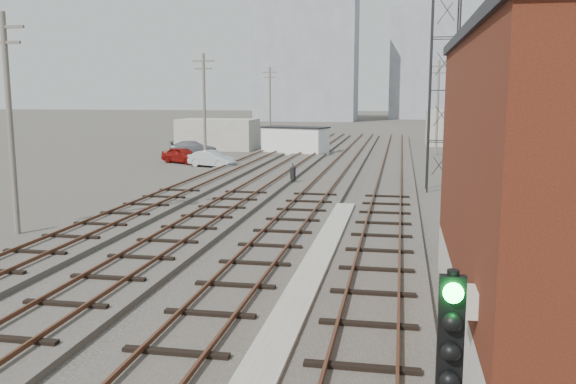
% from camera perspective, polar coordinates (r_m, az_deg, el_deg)
% --- Properties ---
extents(ground, '(320.00, 320.00, 0.00)m').
position_cam_1_polar(ground, '(62.72, 7.61, 3.75)').
color(ground, '#282621').
rests_on(ground, ground).
extents(track_right, '(3.20, 90.00, 0.39)m').
position_cam_1_polar(track_right, '(41.77, 9.53, 1.20)').
color(track_right, '#332D28').
rests_on(track_right, ground).
extents(track_mid_right, '(3.20, 90.00, 0.39)m').
position_cam_1_polar(track_mid_right, '(42.02, 4.07, 1.35)').
color(track_mid_right, '#332D28').
rests_on(track_mid_right, ground).
extents(track_mid_left, '(3.20, 90.00, 0.39)m').
position_cam_1_polar(track_mid_left, '(42.65, -1.28, 1.49)').
color(track_mid_left, '#332D28').
rests_on(track_mid_left, ground).
extents(track_left, '(3.20, 90.00, 0.39)m').
position_cam_1_polar(track_left, '(43.64, -6.43, 1.60)').
color(track_left, '#332D28').
rests_on(track_left, ground).
extents(platform_curb, '(0.90, 28.00, 0.26)m').
position_cam_1_polar(platform_curb, '(17.52, 1.26, -9.61)').
color(platform_curb, gray).
rests_on(platform_curb, ground).
extents(lattice_tower, '(1.60, 1.60, 15.00)m').
position_cam_1_polar(lattice_tower, '(37.49, 14.39, 11.49)').
color(lattice_tower, black).
rests_on(lattice_tower, ground).
extents(utility_pole_left_a, '(1.80, 0.24, 9.00)m').
position_cam_1_polar(utility_pole_left_a, '(27.33, -24.60, 6.28)').
color(utility_pole_left_a, '#595147').
rests_on(utility_pole_left_a, ground).
extents(utility_pole_left_b, '(1.80, 0.24, 9.00)m').
position_cam_1_polar(utility_pole_left_b, '(49.91, -7.84, 7.91)').
color(utility_pole_left_b, '#595147').
rests_on(utility_pole_left_b, ground).
extents(utility_pole_left_c, '(1.80, 0.24, 9.00)m').
position_cam_1_polar(utility_pole_left_c, '(74.06, -1.70, 8.35)').
color(utility_pole_left_c, '#595147').
rests_on(utility_pole_left_c, ground).
extents(utility_pole_right_a, '(1.80, 0.24, 9.00)m').
position_cam_1_polar(utility_pole_right_a, '(30.58, 16.92, 6.92)').
color(utility_pole_right_a, '#595147').
rests_on(utility_pole_right_a, ground).
extents(utility_pole_right_b, '(1.80, 0.24, 9.00)m').
position_cam_1_polar(utility_pole_right_b, '(60.48, 13.82, 7.93)').
color(utility_pole_right_b, '#595147').
rests_on(utility_pole_right_b, ground).
extents(apartment_left, '(22.00, 14.00, 30.00)m').
position_cam_1_polar(apartment_left, '(139.31, 1.81, 12.89)').
color(apartment_left, gray).
rests_on(apartment_left, ground).
extents(apartment_right, '(16.00, 12.00, 26.00)m').
position_cam_1_polar(apartment_right, '(152.63, 12.59, 11.60)').
color(apartment_right, gray).
rests_on(apartment_right, ground).
extents(shed_left, '(8.00, 5.00, 3.20)m').
position_cam_1_polar(shed_left, '(65.38, -6.57, 5.39)').
color(shed_left, gray).
rests_on(shed_left, ground).
extents(shed_right, '(6.00, 6.00, 4.00)m').
position_cam_1_polar(shed_right, '(72.71, 15.20, 5.82)').
color(shed_right, gray).
rests_on(shed_right, ground).
extents(switch_stand, '(0.35, 0.35, 1.18)m').
position_cam_1_polar(switch_stand, '(40.40, 0.46, 1.71)').
color(switch_stand, black).
rests_on(switch_stand, ground).
extents(site_trailer, '(6.90, 4.54, 2.68)m').
position_cam_1_polar(site_trailer, '(59.71, 0.68, 4.87)').
color(site_trailer, silver).
rests_on(site_trailer, ground).
extents(car_red, '(4.32, 3.20, 1.37)m').
position_cam_1_polar(car_red, '(52.46, -9.83, 3.42)').
color(car_red, maroon).
rests_on(car_red, ground).
extents(car_silver, '(4.25, 2.73, 1.32)m').
position_cam_1_polar(car_silver, '(49.31, -7.12, 3.10)').
color(car_silver, '#ABAEB3').
rests_on(car_silver, ground).
extents(car_grey, '(4.89, 2.72, 1.34)m').
position_cam_1_polar(car_grey, '(59.82, -8.86, 4.11)').
color(car_grey, slate).
rests_on(car_grey, ground).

